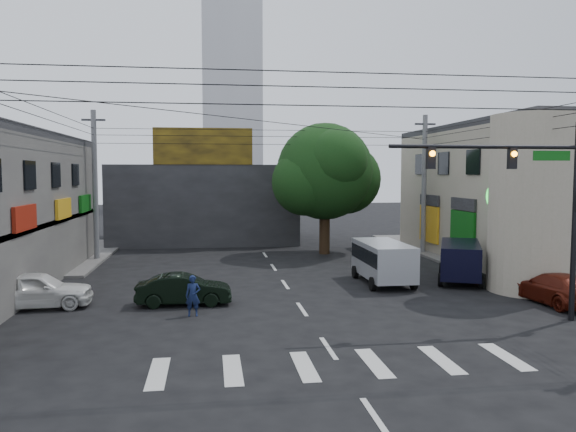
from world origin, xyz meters
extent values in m
plane|color=black|center=(0.00, 0.00, 0.00)|extent=(160.00, 160.00, 0.00)
cube|color=#514F4C|center=(18.00, 18.00, 0.07)|extent=(16.00, 16.00, 0.15)
cube|color=gray|center=(18.00, 13.00, 4.00)|extent=(14.00, 18.00, 8.00)
cylinder|color=gray|center=(11.00, 4.00, 4.00)|extent=(4.00, 4.00, 8.00)
cube|color=#232326|center=(-4.00, 26.00, 3.00)|extent=(14.00, 10.00, 6.00)
cube|color=olive|center=(-4.00, 21.10, 7.30)|extent=(7.00, 0.30, 2.60)
cube|color=silver|center=(0.00, 70.00, 22.00)|extent=(9.00, 9.00, 44.00)
cylinder|color=black|center=(4.00, 17.00, 2.20)|extent=(0.70, 0.70, 4.40)
sphere|color=black|center=(4.00, 17.00, 5.50)|extent=(6.40, 6.40, 6.40)
cylinder|color=black|center=(9.50, -1.00, 3.60)|extent=(0.20, 0.20, 7.20)
cylinder|color=black|center=(6.00, -1.00, 6.30)|extent=(7.00, 0.14, 0.14)
cube|color=black|center=(7.00, -1.00, 5.90)|extent=(0.28, 0.22, 0.75)
cube|color=black|center=(4.00, -1.00, 5.90)|extent=(0.28, 0.22, 0.75)
sphere|color=orange|center=(7.00, -1.14, 6.05)|extent=(0.20, 0.20, 0.20)
sphere|color=orange|center=(4.00, -1.14, 6.05)|extent=(0.20, 0.20, 0.20)
cube|color=#0C5611|center=(8.50, -1.00, 6.00)|extent=(1.40, 0.06, 0.35)
cylinder|color=#59595B|center=(-10.50, 16.00, 4.60)|extent=(0.32, 0.32, 9.20)
cylinder|color=#59595B|center=(10.50, 16.00, 4.60)|extent=(0.32, 0.32, 9.20)
imported|color=black|center=(-4.66, 3.45, 0.63)|extent=(1.38, 3.86, 1.27)
imported|color=silver|center=(-10.50, 3.68, 0.74)|extent=(2.35, 4.61, 1.49)
imported|color=#52160B|center=(10.50, 1.51, 0.65)|extent=(2.54, 4.79, 1.30)
imported|color=#121C40|center=(-4.24, 1.57, 0.77)|extent=(0.60, 0.42, 1.55)
camera|label=1|loc=(-3.57, -19.56, 5.38)|focal=35.00mm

